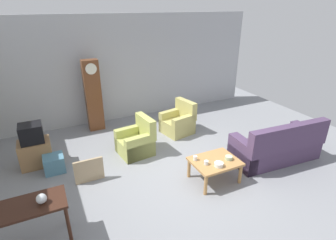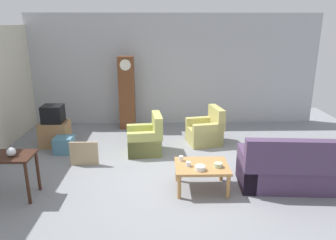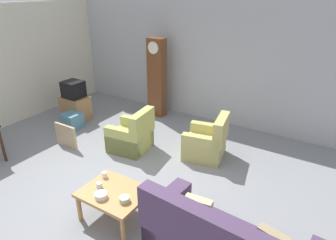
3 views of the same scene
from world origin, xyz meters
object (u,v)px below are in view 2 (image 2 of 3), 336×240
Objects in this scene: couch_floral at (299,170)px; cup_blue_rimmed at (188,164)px; armchair_olive_near at (146,140)px; coffee_table_wood at (202,169)px; glass_dome_cloche at (11,152)px; tv_stand_cabinet at (55,134)px; bowl_white_stacked at (200,168)px; cup_white_porcelain at (181,158)px; grandfather_clock at (127,93)px; storage_box_blue at (64,145)px; armchair_olive_far at (206,132)px; tv_crt at (53,114)px; bowl_shallow_green at (218,165)px; framed_picture_leaning at (84,154)px.

couch_floral is 2.03m from cup_blue_rimmed.
armchair_olive_near is 0.96× the size of coffee_table_wood.
tv_stand_cabinet is at bearing 92.58° from glass_dome_cloche.
cup_white_porcelain is at bearing 127.41° from bowl_white_stacked.
grandfather_clock is 4.18m from glass_dome_cloche.
cup_white_porcelain is (2.65, -1.63, 0.33)m from storage_box_blue.
tv_crt is at bearing -178.71° from armchair_olive_far.
cup_blue_rimmed reaches higher than bowl_shallow_green.
armchair_olive_far is 2.39m from coffee_table_wood.
coffee_table_wood is at bearing -58.45° from armchair_olive_near.
glass_dome_cloche is at bearing -171.30° from cup_white_porcelain.
cup_white_porcelain reaches higher than bowl_white_stacked.
grandfather_clock reaches higher than coffee_table_wood.
couch_floral is 1.77m from coffee_table_wood.
cup_blue_rimmed is at bearing -178.65° from couch_floral.
couch_floral reaches higher than cup_white_porcelain.
armchair_olive_far is at bearing 21.39° from armchair_olive_near.
glass_dome_cloche is 3.20m from bowl_white_stacked.
armchair_olive_near is at bearing 148.29° from couch_floral.
tv_crt is 0.84m from storage_box_blue.
storage_box_blue is at bearing 83.73° from glass_dome_cloche.
tv_crt is (-2.26, 0.50, 0.51)m from armchair_olive_near.
armchair_olive_near is 2.24m from bowl_white_stacked.
cup_blue_rimmed is at bearing -36.70° from tv_crt.
framed_picture_leaning is at bearing -152.48° from armchair_olive_near.
tv_stand_cabinet is 1.59× the size of storage_box_blue.
couch_floral reaches higher than cup_blue_rimmed.
armchair_olive_near is 3.00m from glass_dome_cloche.
couch_floral is 4.29m from framed_picture_leaning.
tv_stand_cabinet is 7.77× the size of cup_blue_rimmed.
couch_floral is 24.65× the size of cup_blue_rimmed.
cup_white_porcelain is at bearing 115.88° from cup_blue_rimmed.
armchair_olive_far is 5.04× the size of bowl_white_stacked.
couch_floral is at bearing 0.11° from coffee_table_wood.
cup_blue_rimmed is (-0.64, -2.40, 0.21)m from armchair_olive_far.
couch_floral reaches higher than tv_stand_cabinet.
framed_picture_leaning is 2.92m from bowl_shallow_green.
cup_white_porcelain is at bearing 156.26° from bowl_shallow_green.
bowl_shallow_green is (0.53, -0.04, -0.00)m from cup_blue_rimmed.
tv_crt reaches higher than armchair_olive_far.
framed_picture_leaning is (-0.69, -2.53, -0.77)m from grandfather_clock.
grandfather_clock reaches higher than bowl_white_stacked.
framed_picture_leaning is 4.00× the size of glass_dome_cloche.
bowl_white_stacked is (0.19, -0.16, -0.00)m from cup_blue_rimmed.
framed_picture_leaning is (-2.77, -1.25, -0.05)m from armchair_olive_far.
bowl_shallow_green is at bearing -33.02° from tv_crt.
grandfather_clock is 13.29× the size of bowl_shallow_green.
framed_picture_leaning is (-4.15, 1.10, -0.09)m from couch_floral.
cup_white_porcelain is (2.99, -2.07, 0.22)m from tv_stand_cabinet.
cup_white_porcelain is 1.06× the size of cup_blue_rimmed.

